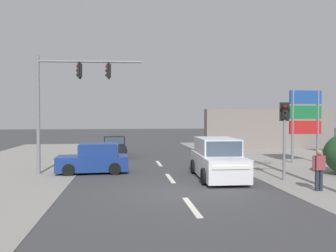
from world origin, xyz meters
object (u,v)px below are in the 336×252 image
at_px(hatchback_oncoming_mid, 115,147).
at_px(pedestrian_at_kerb, 319,168).
at_px(traffic_signal_mast, 64,92).
at_px(hatchback_receding_far, 94,159).
at_px(pedestal_signal_right_kerb, 284,128).
at_px(shopping_plaza_sign, 305,116).
at_px(suv_oncoming_near, 217,160).

relative_size(hatchback_oncoming_mid, pedestrian_at_kerb, 2.24).
bearing_deg(hatchback_oncoming_mid, traffic_signal_mast, -106.85).
distance_m(hatchback_receding_far, hatchback_oncoming_mid, 7.47).
xyz_separation_m(traffic_signal_mast, hatchback_oncoming_mid, (2.30, 7.60, -3.44)).
height_order(pedestal_signal_right_kerb, pedestrian_at_kerb, pedestal_signal_right_kerb).
xyz_separation_m(traffic_signal_mast, pedestal_signal_right_kerb, (10.20, -3.13, -1.73)).
height_order(traffic_signal_mast, shopping_plaza_sign, traffic_signal_mast).
height_order(hatchback_receding_far, hatchback_oncoming_mid, same).
relative_size(traffic_signal_mast, hatchback_receding_far, 1.62).
distance_m(hatchback_oncoming_mid, pedestrian_at_kerb, 15.32).
bearing_deg(shopping_plaza_sign, hatchback_oncoming_mid, 155.86).
xyz_separation_m(hatchback_oncoming_mid, pedestrian_at_kerb, (8.19, -12.95, 0.22)).
bearing_deg(pedestal_signal_right_kerb, traffic_signal_mast, 162.94).
distance_m(traffic_signal_mast, shopping_plaza_sign, 14.56).
bearing_deg(traffic_signal_mast, pedestrian_at_kerb, -27.00).
height_order(hatchback_oncoming_mid, pedestrian_at_kerb, pedestrian_at_kerb).
distance_m(pedestal_signal_right_kerb, hatchback_oncoming_mid, 13.43).
relative_size(traffic_signal_mast, hatchback_oncoming_mid, 1.64).
distance_m(shopping_plaza_sign, hatchback_oncoming_mid, 13.39).
distance_m(pedestal_signal_right_kerb, suv_oncoming_near, 3.37).
bearing_deg(hatchback_oncoming_mid, pedestrian_at_kerb, -57.69).
bearing_deg(pedestal_signal_right_kerb, suv_oncoming_near, 160.51).
xyz_separation_m(traffic_signal_mast, shopping_plaza_sign, (14.34, 2.21, -1.16)).
bearing_deg(pedestrian_at_kerb, traffic_signal_mast, 153.00).
bearing_deg(pedestrian_at_kerb, pedestal_signal_right_kerb, 97.58).
relative_size(pedestal_signal_right_kerb, shopping_plaza_sign, 0.77).
height_order(traffic_signal_mast, hatchback_oncoming_mid, traffic_signal_mast).
bearing_deg(shopping_plaza_sign, traffic_signal_mast, -171.25).
height_order(pedestal_signal_right_kerb, hatchback_oncoming_mid, pedestal_signal_right_kerb).
bearing_deg(pedestrian_at_kerb, hatchback_oncoming_mid, 122.31).
relative_size(pedestal_signal_right_kerb, pedestrian_at_kerb, 2.18).
bearing_deg(suv_oncoming_near, pedestal_signal_right_kerb, -19.49).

